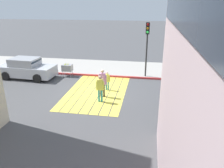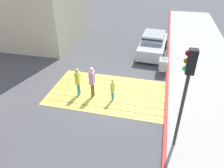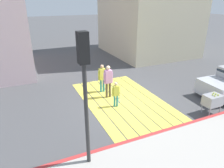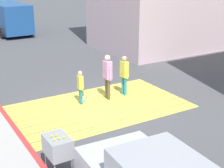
{
  "view_description": "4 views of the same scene",
  "coord_description": "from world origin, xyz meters",
  "views": [
    {
      "loc": [
        13.39,
        3.31,
        5.65
      ],
      "look_at": [
        0.34,
        1.09,
        0.75
      ],
      "focal_mm": 35.75,
      "sensor_mm": 36.0,
      "label": 1
    },
    {
      "loc": [
        -2.58,
        9.62,
        6.82
      ],
      "look_at": [
        -0.34,
        0.33,
        0.83
      ],
      "focal_mm": 34.35,
      "sensor_mm": 36.0,
      "label": 2
    },
    {
      "loc": [
        -8.71,
        4.61,
        4.99
      ],
      "look_at": [
        0.73,
        0.3,
        0.71
      ],
      "focal_mm": 33.35,
      "sensor_mm": 36.0,
      "label": 3
    },
    {
      "loc": [
        -5.58,
        -10.16,
        4.92
      ],
      "look_at": [
        0.3,
        -0.41,
        0.97
      ],
      "focal_mm": 54.09,
      "sensor_mm": 36.0,
      "label": 4
    }
  ],
  "objects": [
    {
      "name": "tennis_ball_cart",
      "position": [
        -2.9,
        -3.08,
        0.7
      ],
      "size": [
        0.56,
        0.8,
        1.02
      ],
      "color": "#99999E",
      "rests_on": "ground"
    },
    {
      "name": "van_down_street",
      "position": [
        1.16,
        16.36,
        1.28
      ],
      "size": [
        2.49,
        5.26,
        2.35
      ],
      "color": "#1E4C8C",
      "rests_on": "ground"
    },
    {
      "name": "crosswalk_stripes",
      "position": [
        0.0,
        -0.0,
        0.01
      ],
      "size": [
        6.4,
        3.8,
        0.01
      ],
      "color": "#EAD64C",
      "rests_on": "ground"
    },
    {
      "name": "curb_painted",
      "position": [
        -3.25,
        0.0,
        0.07
      ],
      "size": [
        0.16,
        40.0,
        0.13
      ],
      "primitive_type": "cube",
      "color": "#BC3333",
      "rests_on": "ground"
    },
    {
      "name": "ground_plane",
      "position": [
        0.0,
        0.0,
        0.0
      ],
      "size": [
        120.0,
        120.0,
        0.0
      ],
      "primitive_type": "plane",
      "color": "#4C4C4F"
    },
    {
      "name": "pedestrian_child_with_racket",
      "position": [
        -0.45,
        0.62,
        0.74
      ],
      "size": [
        0.28,
        0.41,
        1.31
      ],
      "color": "teal",
      "rests_on": "ground"
    },
    {
      "name": "pedestrian_adult_lead",
      "position": [
        0.68,
        0.55,
        1.04
      ],
      "size": [
        0.24,
        0.52,
        1.79
      ],
      "color": "brown",
      "rests_on": "ground"
    },
    {
      "name": "pedestrian_adult_trailing",
      "position": [
        1.47,
        0.58,
        0.95
      ],
      "size": [
        0.22,
        0.48,
        1.63
      ],
      "color": "teal",
      "rests_on": "ground"
    }
  ]
}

